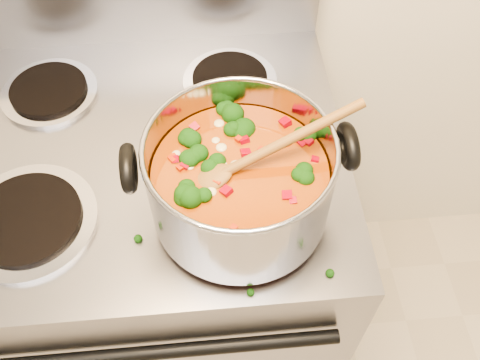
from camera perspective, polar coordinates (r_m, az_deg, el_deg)
name	(u,v)px	position (r m, az deg, el deg)	size (l,w,h in m)	color
electric_range	(167,261)	(1.35, -7.78, -8.57)	(0.74, 0.67, 1.08)	gray
stockpot	(240,181)	(0.80, -0.01, -0.10)	(0.34, 0.28, 0.17)	#9A9AA2
wooden_spoon	(250,160)	(0.77, 1.04, 2.19)	(0.27, 0.10, 0.10)	brown
cooktop_crumbs	(257,281)	(0.81, 1.83, -10.67)	(0.28, 0.12, 0.01)	black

